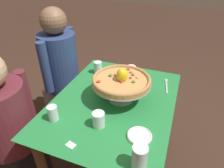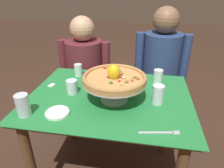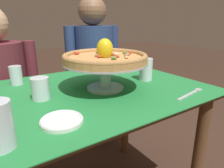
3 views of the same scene
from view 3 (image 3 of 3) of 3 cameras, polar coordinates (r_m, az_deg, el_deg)
dining_table at (r=1.03m, az=-4.92°, el=-7.89°), size 1.06×0.81×0.74m
pizza_stand at (r=0.95m, az=-1.97°, el=4.05°), size 0.39×0.39×0.13m
pizza at (r=0.93m, az=-2.00°, el=7.67°), size 0.39×0.39×0.11m
water_glass_side_left at (r=0.89m, az=-19.61°, el=-1.65°), size 0.07×0.07×0.09m
water_glass_back_left at (r=1.14m, az=-25.61°, el=1.98°), size 0.06×0.06×0.10m
water_glass_side_right at (r=1.12m, az=9.57°, el=3.72°), size 0.07×0.07×0.12m
water_glass_back_right at (r=1.35m, az=1.42°, el=5.97°), size 0.07×0.07×0.10m
side_plate at (r=0.68m, az=-14.10°, el=-10.01°), size 0.14×0.14×0.02m
dinner_fork at (r=0.97m, az=21.50°, el=-2.54°), size 0.20×0.05×0.01m
diner_left at (r=1.54m, az=-28.93°, el=-3.31°), size 0.51×0.36×1.15m
diner_right at (r=1.76m, az=-5.15°, el=2.62°), size 0.49×0.33×1.24m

